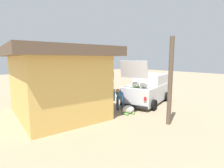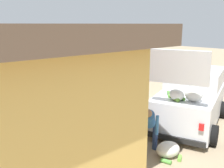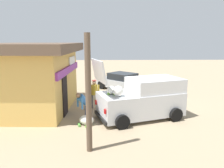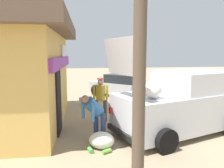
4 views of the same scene
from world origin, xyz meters
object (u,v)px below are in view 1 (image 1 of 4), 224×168
delivery_van (148,89)px  customer_bending (119,97)px  parked_sedan (92,85)px  vendor_standing (106,91)px  unloaded_banana_pile (128,110)px  storefront_bar (56,80)px  paint_bucket (79,96)px

delivery_van → customer_bending: size_ratio=3.32×
parked_sedan → customer_bending: 6.92m
delivery_van → customer_bending: delivery_van is taller
vendor_standing → parked_sedan: bearing=-22.2°
vendor_standing → unloaded_banana_pile: (-2.41, 0.24, -0.72)m
delivery_van → parked_sedan: size_ratio=1.12×
parked_sedan → vendor_standing: vendor_standing is taller
vendor_standing → storefront_bar: bearing=90.1°
paint_bucket → delivery_van: bearing=-143.7°
unloaded_banana_pile → paint_bucket: unloaded_banana_pile is taller
parked_sedan → paint_bucket: parked_sedan is taller
parked_sedan → vendor_standing: (-4.70, 1.91, 0.31)m
storefront_bar → delivery_van: storefront_bar is taller
delivery_van → unloaded_banana_pile: size_ratio=5.56×
storefront_bar → delivery_van: (-1.50, -5.83, -0.93)m
storefront_bar → delivery_van: bearing=-104.4°
storefront_bar → unloaded_banana_pile: storefront_bar is taller
delivery_van → paint_bucket: size_ratio=12.05×
vendor_standing → customer_bending: bearing=168.2°
delivery_van → parked_sedan: delivery_van is taller
parked_sedan → paint_bucket: size_ratio=10.72×
delivery_van → unloaded_banana_pile: delivery_van is taller
delivery_van → unloaded_banana_pile: 2.96m
storefront_bar → paint_bucket: (2.70, -2.74, -1.70)m
parked_sedan → vendor_standing: bearing=157.8°
delivery_van → paint_bucket: bearing=36.3°
storefront_bar → parked_sedan: storefront_bar is taller
vendor_standing → unloaded_banana_pile: vendor_standing is taller
unloaded_banana_pile → paint_bucket: (5.11, 0.38, -0.02)m
delivery_van → customer_bending: bearing=96.3°
parked_sedan → customer_bending: customer_bending is taller
parked_sedan → unloaded_banana_pile: size_ratio=4.95×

